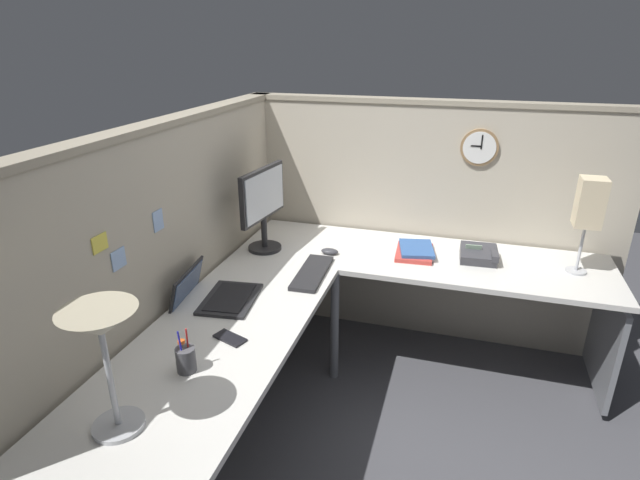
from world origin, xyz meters
The scene contains 18 objects.
ground_plane centered at (0.00, 0.00, 0.00)m, with size 6.80×6.80×0.00m, color #47474C.
cubicle_wall_back centered at (-0.36, 0.87, 0.79)m, with size 2.57×0.12×1.58m.
cubicle_wall_right centered at (0.87, -0.27, 0.79)m, with size 0.12×2.37×1.58m.
desk centered at (-0.15, -0.05, 0.63)m, with size 2.35×2.15×0.73m.
monitor centered at (0.30, 0.64, 1.02)m, with size 0.46×0.20×0.50m.
laptop centered at (-0.36, 0.65, 0.75)m, with size 0.38×0.42×0.22m.
keyboard centered at (0.05, 0.26, 0.74)m, with size 0.43×0.14×0.02m, color #232326.
computer_mouse centered at (0.34, 0.24, 0.75)m, with size 0.06×0.10×0.03m, color #38383D.
desk_lamp_dome centered at (-1.23, 0.53, 1.09)m, with size 0.24×0.24×0.44m.
pen_cup centered at (-0.90, 0.47, 0.78)m, with size 0.08×0.08×0.18m.
cell_phone centered at (-0.65, 0.41, 0.73)m, with size 0.07×0.14×0.01m, color black.
office_phone centered at (0.49, -0.61, 0.77)m, with size 0.20×0.22×0.11m.
book_stack centered at (0.48, -0.24, 0.75)m, with size 0.31×0.24×0.04m.
desk_lamp_paper centered at (0.49, -1.12, 1.11)m, with size 0.13×0.13×0.53m.
wall_clock centered at (0.82, -0.54, 1.32)m, with size 0.04×0.22×0.22m.
pinned_note_leftmost centered at (-0.77, 0.82, 1.10)m, with size 0.08×0.00×0.08m, color #99B7E5.
pinned_note_middle centered at (-0.48, 0.82, 1.17)m, with size 0.07×0.00×0.09m, color #99B7E5.
pinned_note_rightmost centered at (-0.85, 0.82, 1.21)m, with size 0.08×0.00×0.07m, color #EAD84C.
Camera 1 is at (-2.31, -0.49, 1.94)m, focal length 28.36 mm.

